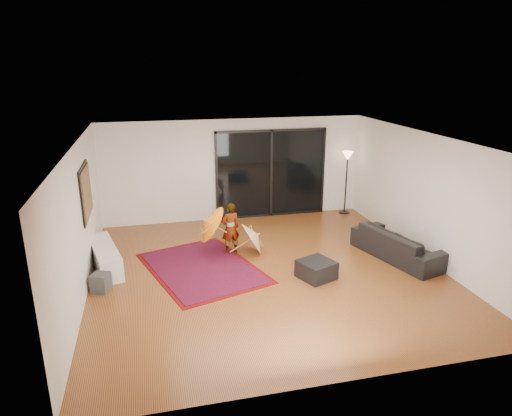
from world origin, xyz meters
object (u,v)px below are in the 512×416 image
object	(u,v)px
media_console	(105,257)
ottoman	(316,270)
child	(230,228)
sofa	(398,244)

from	to	relation	value
media_console	ottoman	bearing A→B (deg)	-33.26
child	sofa	bearing A→B (deg)	149.15
sofa	child	bearing A→B (deg)	56.71
child	media_console	bearing A→B (deg)	-10.01
sofa	child	size ratio (longest dim) A/B	1.86
sofa	ottoman	world-z (taller)	sofa
ottoman	sofa	bearing A→B (deg)	13.71
media_console	sofa	distance (m)	6.28
sofa	child	distance (m)	3.70
media_console	ottoman	xyz separation A→B (m)	(4.12, -1.48, -0.06)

